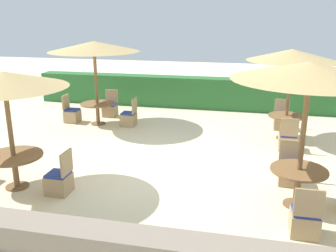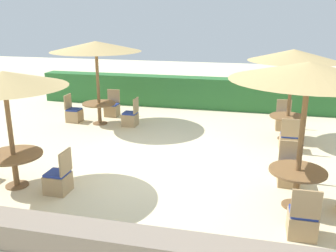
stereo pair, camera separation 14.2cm
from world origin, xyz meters
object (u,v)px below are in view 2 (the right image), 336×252
(patio_chair_back_left_north, at_px, (112,109))
(round_table_front_right, at_px, (297,178))
(parasol_back_right, at_px, (294,56))
(parasol_front_right, at_px, (309,72))
(patio_chair_back_left_west, at_px, (74,114))
(patio_chair_back_left_east, at_px, (131,118))
(patio_chair_front_left_east, at_px, (59,181))
(parasol_back_left, at_px, (96,47))
(round_table_back_left, at_px, (99,107))
(round_table_front_left, at_px, (14,160))
(round_table_back_right, at_px, (287,121))
(parasol_front_left, at_px, (4,80))
(patio_chair_front_right_north, at_px, (289,173))
(patio_chair_front_right_south, at_px, (302,222))
(patio_chair_back_right_north, at_px, (283,121))
(patio_chair_back_right_south, at_px, (288,141))

(patio_chair_back_left_north, xyz_separation_m, round_table_front_right, (5.84, -5.37, 0.33))
(parasol_back_right, bearing_deg, parasol_front_right, -91.24)
(patio_chair_back_left_west, relative_size, patio_chair_back_left_east, 1.00)
(patio_chair_front_left_east, bearing_deg, round_table_front_right, -83.72)
(parasol_back_left, height_order, round_table_back_left, parasol_back_left)
(round_table_front_left, bearing_deg, round_table_back_right, 38.07)
(parasol_back_left, xyz_separation_m, round_table_front_right, (5.87, -4.33, -1.95))
(parasol_back_left, height_order, patio_chair_back_left_north, parasol_back_left)
(parasol_front_right, distance_m, parasol_back_right, 4.10)
(patio_chair_back_left_west, height_order, round_table_front_left, patio_chair_back_left_west)
(parasol_back_left, distance_m, patio_chair_back_left_west, 2.47)
(round_table_front_right, relative_size, parasol_back_right, 0.41)
(patio_chair_back_left_north, relative_size, parasol_front_left, 0.37)
(patio_chair_front_left_east, bearing_deg, patio_chair_back_left_north, 10.98)
(patio_chair_back_left_north, height_order, round_table_back_right, patio_chair_back_left_north)
(parasol_back_right, bearing_deg, patio_chair_back_left_east, 176.83)
(patio_chair_back_left_east, height_order, round_table_back_right, patio_chair_back_left_east)
(parasol_front_right, distance_m, round_table_front_left, 6.09)
(patio_chair_front_right_north, xyz_separation_m, patio_chair_front_right_south, (0.08, -2.01, 0.00))
(parasol_front_right, height_order, patio_chair_back_right_north, parasol_front_right)
(patio_chair_back_left_north, relative_size, parasol_front_right, 0.34)
(patio_chair_back_left_west, distance_m, patio_chair_front_right_south, 8.73)
(round_table_front_right, bearing_deg, patio_chair_front_left_east, -173.72)
(parasol_front_right, bearing_deg, patio_chair_back_left_west, 147.41)
(patio_chair_back_left_west, height_order, round_table_front_right, patio_chair_back_left_west)
(patio_chair_back_left_west, bearing_deg, round_table_back_left, 87.77)
(patio_chair_back_left_east, distance_m, patio_chair_front_left_east, 4.89)
(patio_chair_back_left_north, relative_size, patio_chair_front_right_south, 1.00)
(patio_chair_front_right_south, relative_size, patio_chair_back_right_south, 1.00)
(parasol_front_left, bearing_deg, patio_chair_back_left_north, 91.04)
(patio_chair_back_right_north, relative_size, round_table_front_left, 0.78)
(parasol_back_left, relative_size, parasol_front_right, 1.04)
(parasol_front_right, bearing_deg, round_table_front_left, -175.39)
(patio_chair_back_left_east, bearing_deg, patio_chair_front_right_south, -138.21)
(parasol_front_left, bearing_deg, patio_chair_front_right_south, -5.63)
(patio_chair_back_left_west, relative_size, parasol_front_right, 0.34)
(patio_chair_back_left_east, xyz_separation_m, patio_chair_front_right_north, (4.75, -3.39, 0.00))
(parasol_front_left, bearing_deg, parasol_front_right, 4.61)
(round_table_back_left, height_order, round_table_front_right, round_table_front_right)
(patio_chair_front_left_east, bearing_deg, parasol_front_right, -83.72)
(patio_chair_front_right_south, bearing_deg, patio_chair_back_left_east, 131.79)
(patio_chair_front_right_south, xyz_separation_m, round_table_back_right, (0.06, 5.13, 0.29))
(patio_chair_front_right_north, bearing_deg, patio_chair_back_left_north, -37.18)
(patio_chair_back_right_south, bearing_deg, patio_chair_back_right_north, 90.99)
(patio_chair_back_left_north, xyz_separation_m, parasol_front_right, (5.84, -5.37, 2.34))
(patio_chair_back_left_west, xyz_separation_m, parasol_front_left, (1.10, -4.83, 2.04))
(patio_chair_front_left_east, bearing_deg, round_table_front_left, 86.99)
(parasol_front_right, height_order, patio_chair_front_right_south, parasol_front_right)
(patio_chair_back_right_north, xyz_separation_m, patio_chair_back_right_south, (0.03, -1.94, 0.00))
(round_table_back_left, distance_m, round_table_front_left, 4.80)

